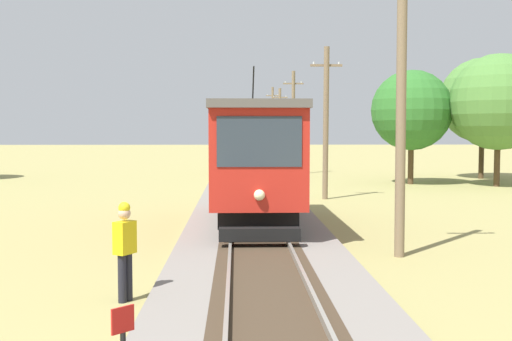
# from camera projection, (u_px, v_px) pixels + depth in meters

# --- Properties ---
(red_tram) EXTENTS (2.60, 8.54, 4.79)m
(red_tram) POSITION_uv_depth(u_px,v_px,m) (255.00, 158.00, 19.33)
(red_tram) COLOR red
(red_tram) RESTS_ON rail_right
(freight_car) EXTENTS (2.40, 5.20, 2.31)m
(freight_car) POSITION_uv_depth(u_px,v_px,m) (244.00, 152.00, 43.49)
(freight_car) COLOR slate
(freight_car) RESTS_ON rail_right
(utility_pole_near_tram) EXTENTS (1.40, 0.32, 7.74)m
(utility_pole_near_tram) POSITION_uv_depth(u_px,v_px,m) (401.00, 92.00, 14.81)
(utility_pole_near_tram) COLOR #7A664C
(utility_pole_near_tram) RESTS_ON ground
(utility_pole_mid) EXTENTS (1.40, 0.47, 6.68)m
(utility_pole_mid) POSITION_uv_depth(u_px,v_px,m) (326.00, 121.00, 27.27)
(utility_pole_mid) COLOR #7A664C
(utility_pole_mid) RESTS_ON ground
(utility_pole_far) EXTENTS (1.40, 0.45, 7.12)m
(utility_pole_far) POSITION_uv_depth(u_px,v_px,m) (293.00, 122.00, 42.93)
(utility_pole_far) COLOR #7A664C
(utility_pole_far) RESTS_ON ground
(utility_pole_distant) EXTENTS (1.40, 0.27, 6.83)m
(utility_pole_distant) POSITION_uv_depth(u_px,v_px,m) (280.00, 125.00, 56.14)
(utility_pole_distant) COLOR #7A664C
(utility_pole_distant) RESTS_ON ground
(utility_pole_horizon) EXTENTS (1.40, 0.58, 7.73)m
(utility_pole_horizon) POSITION_uv_depth(u_px,v_px,m) (272.00, 122.00, 67.48)
(utility_pole_horizon) COLOR #7A664C
(utility_pole_horizon) RESTS_ON ground
(track_worker) EXTENTS (0.40, 0.45, 1.78)m
(track_worker) POSITION_uv_depth(u_px,v_px,m) (125.00, 247.00, 11.03)
(track_worker) COLOR black
(track_worker) RESTS_ON ground
(tree_right_near) EXTENTS (4.53, 4.53, 6.45)m
(tree_right_near) POSITION_uv_depth(u_px,v_px,m) (412.00, 110.00, 35.06)
(tree_right_near) COLOR #4C3823
(tree_right_near) RESTS_ON ground
(tree_left_far) EXTENTS (5.32, 5.32, 7.59)m
(tree_left_far) POSITION_uv_depth(u_px,v_px,m) (483.00, 100.00, 39.02)
(tree_left_far) COLOR #4C3823
(tree_left_far) RESTS_ON ground
(tree_right_far) EXTENTS (5.20, 5.20, 7.18)m
(tree_right_far) POSITION_uv_depth(u_px,v_px,m) (499.00, 102.00, 33.54)
(tree_right_far) COLOR #4C3823
(tree_right_far) RESTS_ON ground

